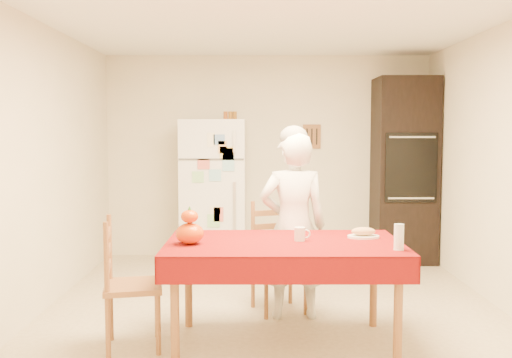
{
  "coord_description": "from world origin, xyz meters",
  "views": [
    {
      "loc": [
        -0.16,
        -4.87,
        1.55
      ],
      "look_at": [
        -0.15,
        0.2,
        1.14
      ],
      "focal_mm": 40.0,
      "sensor_mm": 36.0,
      "label": 1
    }
  ],
  "objects_px": {
    "refrigerator": "(214,191)",
    "pumpkin_lower": "(190,233)",
    "chair_left": "(124,279)",
    "coffee_mug": "(300,234)",
    "oven_cabinet": "(404,170)",
    "bread_plate": "(363,237)",
    "seated_woman": "(293,226)",
    "chair_far": "(276,252)",
    "wine_glass": "(399,237)",
    "dining_table": "(284,251)"
  },
  "relations": [
    {
      "from": "refrigerator",
      "to": "pumpkin_lower",
      "type": "bearing_deg",
      "value": -89.42
    },
    {
      "from": "chair_left",
      "to": "seated_woman",
      "type": "relative_size",
      "value": 0.61
    },
    {
      "from": "seated_woman",
      "to": "dining_table",
      "type": "bearing_deg",
      "value": 76.7
    },
    {
      "from": "wine_glass",
      "to": "bread_plate",
      "type": "relative_size",
      "value": 0.73
    },
    {
      "from": "dining_table",
      "to": "refrigerator",
      "type": "bearing_deg",
      "value": 104.63
    },
    {
      "from": "oven_cabinet",
      "to": "bread_plate",
      "type": "relative_size",
      "value": 9.17
    },
    {
      "from": "dining_table",
      "to": "coffee_mug",
      "type": "xyz_separation_m",
      "value": [
        0.12,
        0.03,
        0.12
      ]
    },
    {
      "from": "refrigerator",
      "to": "pumpkin_lower",
      "type": "xyz_separation_m",
      "value": [
        0.03,
        -2.76,
        -0.01
      ]
    },
    {
      "from": "bread_plate",
      "to": "refrigerator",
      "type": "bearing_deg",
      "value": 117.29
    },
    {
      "from": "chair_left",
      "to": "pumpkin_lower",
      "type": "height_order",
      "value": "chair_left"
    },
    {
      "from": "bread_plate",
      "to": "oven_cabinet",
      "type": "bearing_deg",
      "value": 69.29
    },
    {
      "from": "seated_woman",
      "to": "oven_cabinet",
      "type": "bearing_deg",
      "value": -127.91
    },
    {
      "from": "dining_table",
      "to": "seated_woman",
      "type": "distance_m",
      "value": 0.63
    },
    {
      "from": "oven_cabinet",
      "to": "bread_plate",
      "type": "xyz_separation_m",
      "value": [
        -0.97,
        -2.58,
        -0.33
      ]
    },
    {
      "from": "dining_table",
      "to": "pumpkin_lower",
      "type": "height_order",
      "value": "pumpkin_lower"
    },
    {
      "from": "pumpkin_lower",
      "to": "wine_glass",
      "type": "bearing_deg",
      "value": -8.26
    },
    {
      "from": "chair_far",
      "to": "wine_glass",
      "type": "relative_size",
      "value": 5.4
    },
    {
      "from": "dining_table",
      "to": "coffee_mug",
      "type": "relative_size",
      "value": 17.0
    },
    {
      "from": "oven_cabinet",
      "to": "pumpkin_lower",
      "type": "height_order",
      "value": "oven_cabinet"
    },
    {
      "from": "seated_woman",
      "to": "chair_far",
      "type": "bearing_deg",
      "value": -63.11
    },
    {
      "from": "chair_left",
      "to": "pumpkin_lower",
      "type": "bearing_deg",
      "value": -101.64
    },
    {
      "from": "oven_cabinet",
      "to": "chair_left",
      "type": "distance_m",
      "value": 3.95
    },
    {
      "from": "seated_woman",
      "to": "pumpkin_lower",
      "type": "xyz_separation_m",
      "value": [
        -0.78,
        -0.69,
        0.06
      ]
    },
    {
      "from": "refrigerator",
      "to": "coffee_mug",
      "type": "relative_size",
      "value": 17.0
    },
    {
      "from": "chair_left",
      "to": "wine_glass",
      "type": "distance_m",
      "value": 1.95
    },
    {
      "from": "seated_woman",
      "to": "coffee_mug",
      "type": "xyz_separation_m",
      "value": [
        0.01,
        -0.58,
        0.04
      ]
    },
    {
      "from": "bread_plate",
      "to": "dining_table",
      "type": "bearing_deg",
      "value": -166.14
    },
    {
      "from": "dining_table",
      "to": "wine_glass",
      "type": "bearing_deg",
      "value": -20.76
    },
    {
      "from": "oven_cabinet",
      "to": "coffee_mug",
      "type": "distance_m",
      "value": 3.08
    },
    {
      "from": "coffee_mug",
      "to": "chair_left",
      "type": "bearing_deg",
      "value": -175.05
    },
    {
      "from": "seated_woman",
      "to": "wine_glass",
      "type": "distance_m",
      "value": 1.11
    },
    {
      "from": "oven_cabinet",
      "to": "chair_left",
      "type": "relative_size",
      "value": 2.32
    },
    {
      "from": "oven_cabinet",
      "to": "dining_table",
      "type": "distance_m",
      "value": 3.18
    },
    {
      "from": "dining_table",
      "to": "pumpkin_lower",
      "type": "xyz_separation_m",
      "value": [
        -0.67,
        -0.08,
        0.14
      ]
    },
    {
      "from": "oven_cabinet",
      "to": "seated_woman",
      "type": "relative_size",
      "value": 1.42
    },
    {
      "from": "chair_far",
      "to": "bread_plate",
      "type": "bearing_deg",
      "value": -67.05
    },
    {
      "from": "refrigerator",
      "to": "oven_cabinet",
      "type": "height_order",
      "value": "oven_cabinet"
    },
    {
      "from": "chair_left",
      "to": "pumpkin_lower",
      "type": "relative_size",
      "value": 4.73
    },
    {
      "from": "chair_left",
      "to": "coffee_mug",
      "type": "relative_size",
      "value": 9.5
    },
    {
      "from": "oven_cabinet",
      "to": "bread_plate",
      "type": "height_order",
      "value": "oven_cabinet"
    },
    {
      "from": "seated_woman",
      "to": "bread_plate",
      "type": "bearing_deg",
      "value": 133.76
    },
    {
      "from": "chair_far",
      "to": "coffee_mug",
      "type": "bearing_deg",
      "value": -99.32
    },
    {
      "from": "dining_table",
      "to": "chair_left",
      "type": "bearing_deg",
      "value": -176.25
    },
    {
      "from": "seated_woman",
      "to": "bread_plate",
      "type": "distance_m",
      "value": 0.68
    },
    {
      "from": "pumpkin_lower",
      "to": "chair_left",
      "type": "bearing_deg",
      "value": 179.37
    },
    {
      "from": "refrigerator",
      "to": "pumpkin_lower",
      "type": "height_order",
      "value": "refrigerator"
    },
    {
      "from": "chair_left",
      "to": "coffee_mug",
      "type": "bearing_deg",
      "value": -96.06
    },
    {
      "from": "oven_cabinet",
      "to": "coffee_mug",
      "type": "bearing_deg",
      "value": -118.49
    },
    {
      "from": "coffee_mug",
      "to": "oven_cabinet",
      "type": "bearing_deg",
      "value": 61.51
    },
    {
      "from": "chair_left",
      "to": "coffee_mug",
      "type": "xyz_separation_m",
      "value": [
        1.27,
        0.11,
        0.3
      ]
    }
  ]
}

